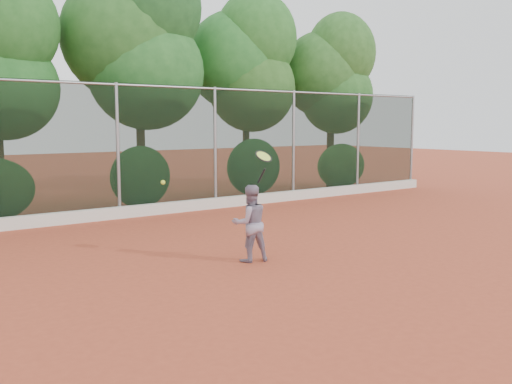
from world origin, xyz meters
TOP-DOWN VIEW (x-y plane):
  - ground at (0.00, 0.00)m, footprint 80.00×80.00m
  - concrete_curb at (0.00, 6.82)m, footprint 24.00×0.20m
  - tennis_player at (-0.10, 1.05)m, footprint 0.78×0.67m
  - chainlink_fence at (-0.00, 7.00)m, footprint 24.09×0.09m
  - foliage_backdrop at (-0.55, 8.98)m, footprint 23.70×3.63m
  - tennis_racket at (0.13, 0.95)m, footprint 0.33×0.32m
  - tennis_ball_in_flight at (-1.74, 1.17)m, footprint 0.07×0.07m

SIDE VIEW (x-z plane):
  - ground at x=0.00m, z-range 0.00..0.00m
  - concrete_curb at x=0.00m, z-range 0.00..0.30m
  - tennis_player at x=-0.10m, z-range 0.00..1.38m
  - tennis_ball_in_flight at x=-1.74m, z-range 1.48..1.55m
  - tennis_racket at x=0.13m, z-range 1.54..2.14m
  - chainlink_fence at x=0.00m, z-range 0.11..3.61m
  - foliage_backdrop at x=-0.55m, z-range 0.63..8.18m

